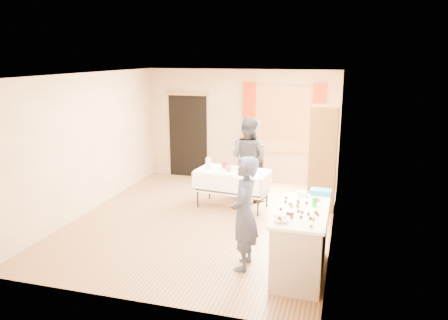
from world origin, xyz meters
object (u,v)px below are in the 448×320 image
(cabinet, at_px, (323,158))
(girl, at_px, (244,213))
(chair, at_px, (250,179))
(party_table, at_px, (232,185))
(woman, at_px, (249,158))
(counter, at_px, (301,242))

(cabinet, height_order, girl, cabinet)
(cabinet, bearing_deg, chair, 162.23)
(party_table, distance_m, woman, 0.78)
(party_table, xyz_separation_m, girl, (0.80, -2.36, 0.35))
(chair, relative_size, woman, 0.63)
(cabinet, distance_m, woman, 1.52)
(party_table, bearing_deg, girl, -64.85)
(counter, distance_m, girl, 0.85)
(cabinet, height_order, party_table, cabinet)
(chair, bearing_deg, counter, -41.90)
(cabinet, xyz_separation_m, girl, (-0.87, -2.81, -0.20))
(cabinet, height_order, woman, cabinet)
(woman, bearing_deg, girl, 122.96)
(cabinet, xyz_separation_m, chair, (-1.54, 0.49, -0.68))
(party_table, relative_size, woman, 0.87)
(girl, bearing_deg, counter, 91.81)
(counter, relative_size, party_table, 0.98)
(chair, xyz_separation_m, girl, (0.66, -3.30, 0.48))
(cabinet, distance_m, chair, 1.75)
(counter, xyz_separation_m, chair, (-1.44, 3.24, -0.13))
(girl, distance_m, woman, 3.07)
(counter, distance_m, party_table, 2.79)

